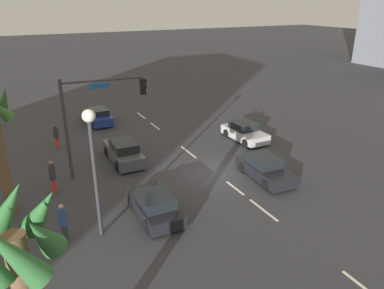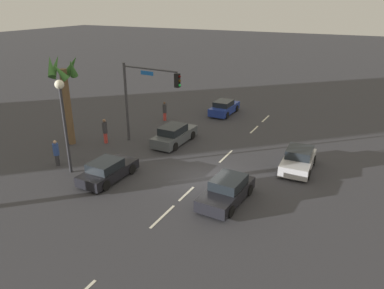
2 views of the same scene
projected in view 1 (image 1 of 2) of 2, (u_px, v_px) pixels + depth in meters
The scene contains 18 objects.
ground_plane at pixel (215, 172), 23.06m from camera, with size 220.00×220.00×0.00m, color #333338.
lane_stripe_1 at pixel (363, 287), 13.86m from camera, with size 1.92×0.14×0.01m, color silver.
lane_stripe_2 at pixel (263, 210), 18.93m from camera, with size 2.36×0.14×0.01m, color silver.
lane_stripe_3 at pixel (235, 188), 21.11m from camera, with size 1.80×0.14×0.01m, color silver.
lane_stripe_4 at pixel (188, 152), 26.12m from camera, with size 2.38×0.14×0.01m, color silver.
lane_stripe_5 at pixel (155, 126), 31.48m from camera, with size 2.09×0.14×0.01m, color silver.
lane_stripe_6 at pixel (141, 116), 34.32m from camera, with size 2.23×0.14×0.01m, color silver.
car_0 at pixel (155, 205), 18.23m from camera, with size 4.07×1.92×1.29m.
car_1 at pixel (244, 132), 28.20m from camera, with size 4.04×2.04×1.39m.
car_2 at pixel (98, 116), 32.09m from camera, with size 4.11×1.80×1.35m.
car_4 at pixel (265, 168), 22.14m from camera, with size 4.23×2.08×1.35m.
car_5 at pixel (123, 152), 24.45m from camera, with size 4.51×1.86×1.47m.
traffic_signal at pixel (94, 110), 21.40m from camera, with size 0.63×5.07×6.10m.
streetlamp at pixel (92, 150), 15.45m from camera, with size 0.56×0.56×6.02m.
pedestrian_0 at pixel (53, 176), 20.32m from camera, with size 0.54×0.54×1.94m.
pedestrian_1 at pixel (56, 136), 26.63m from camera, with size 0.53×0.53×1.76m.
pedestrian_2 at pixel (63, 221), 16.33m from camera, with size 0.43×0.43×1.79m.
palm_tree_1 at pixel (20, 271), 7.66m from camera, with size 2.35×2.50×6.77m.
Camera 1 is at (-17.85, 10.75, 10.16)m, focal length 34.12 mm.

